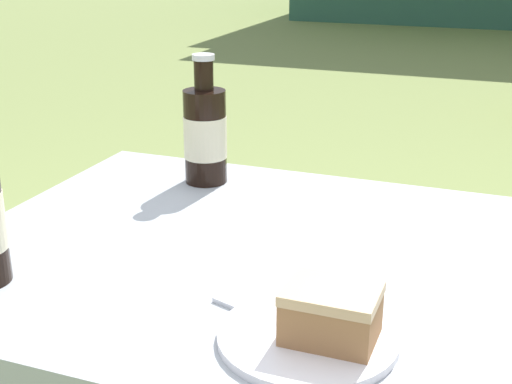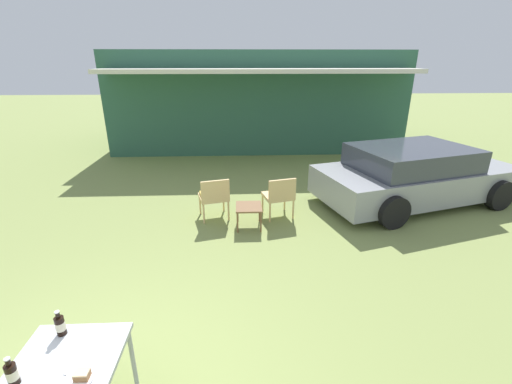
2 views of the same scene
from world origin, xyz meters
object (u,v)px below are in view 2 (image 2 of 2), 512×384
Objects in this scene: wicker_chair_cushioned at (214,195)px; patio_table at (70,365)px; parked_car at (415,175)px; cake_on_plate at (81,377)px; wicker_chair_plain at (279,194)px; cola_bottle_near at (60,325)px; garden_side_table at (249,209)px; cola_bottle_far at (12,374)px.

patio_table is at bearing 63.19° from wicker_chair_cushioned.
patio_table is (-0.85, -4.02, 0.17)m from wicker_chair_cushioned.
parked_car is 4.30m from wicker_chair_cushioned.
wicker_chair_plain is at bearing 65.50° from cake_on_plate.
patio_table is at bearing -58.08° from cola_bottle_near.
parked_car is 6.94m from patio_table.
garden_side_table is 0.63× the size of patio_table.
parked_car reaches higher than cake_on_plate.
garden_side_table is 2.15× the size of cola_bottle_near.
cola_bottle_near is at bearing 76.70° from cola_bottle_far.
patio_table is at bearing 39.66° from cola_bottle_far.
garden_side_table is 2.45× the size of cake_on_plate.
cola_bottle_near is at bearing 44.17° from wicker_chair_plain.
wicker_chair_cushioned is 3.58× the size of cola_bottle_near.
wicker_chair_plain is 4.63m from cake_on_plate.
patio_table is 0.30m from cake_on_plate.
parked_car is at bearing 40.35° from cola_bottle_near.
cake_on_plate is (-4.90, -4.92, 0.16)m from parked_car.
parked_car is 5.48× the size of wicker_chair_plain.
parked_car is 9.11× the size of garden_side_table.
parked_car is at bearing 16.81° from garden_side_table.
wicker_chair_plain is 4.52m from patio_table.
cola_bottle_near reaches higher than wicker_chair_cushioned.
patio_table is at bearing 47.48° from wicker_chair_plain.
parked_car is 19.59× the size of cola_bottle_near.
cola_bottle_far is at bearing 45.91° from wicker_chair_plain.
garden_side_table is 4.07m from cake_on_plate.
cake_on_plate is 0.58m from cola_bottle_near.
wicker_chair_plain is 1.66× the size of garden_side_table.
wicker_chair_plain is at bearing 58.86° from cola_bottle_near.
garden_side_table is at bearing 67.40° from patio_table.
cola_bottle_far is at bearing -114.78° from garden_side_table.
parked_car is at bearing 42.74° from patio_table.
parked_car is 19.59× the size of cola_bottle_far.
wicker_chair_cushioned and wicker_chair_plain have the same top height.
wicker_chair_cushioned is at bearing -15.65° from wicker_chair_plain.
cola_bottle_near is (-0.15, 0.25, 0.17)m from patio_table.
patio_table is 3.90× the size of cake_on_plate.
wicker_chair_cushioned is at bearing 81.11° from cake_on_plate.
parked_car is 6.89m from cola_bottle_near.
parked_car is 5.48× the size of wicker_chair_cushioned.
cola_bottle_far reaches higher than patio_table.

